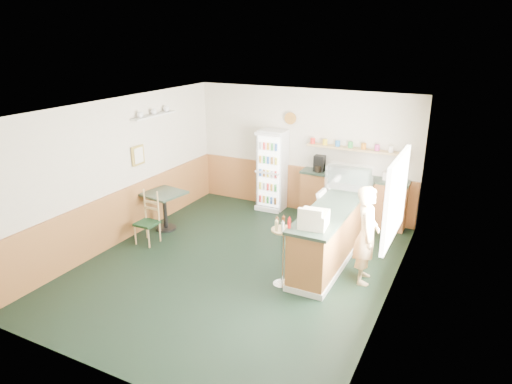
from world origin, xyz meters
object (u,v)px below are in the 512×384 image
Objects in this scene: condiment_stand at (283,243)px; shopkeeper at (366,235)px; cafe_table at (165,204)px; drinks_fridge at (272,170)px; display_case at (349,178)px; cafe_chair at (149,216)px; cash_register at (314,219)px.

shopkeeper is at bearing 32.67° from condiment_stand.
condiment_stand reaches higher than cafe_table.
drinks_fridge is 1.12× the size of shopkeeper.
drinks_fridge is at bearing 156.13° from display_case.
shopkeeper is (2.68, -2.26, -0.09)m from drinks_fridge.
shopkeeper is 1.59× the size of cafe_chair.
drinks_fridge is 2.18× the size of cafe_table.
cafe_table is at bearing 162.72° from condiment_stand.
display_case is 0.99× the size of cafe_table.
condiment_stand is (1.56, -2.97, -0.17)m from drinks_fridge.
drinks_fridge reaches higher than shopkeeper.
condiment_stand is 3.13m from cafe_table.
display_case reaches higher than cash_register.
shopkeeper is at bearing 5.97° from cafe_chair.
drinks_fridge reaches higher than cash_register.
drinks_fridge is 4.22× the size of cash_register.
drinks_fridge reaches higher than cafe_chair.
condiment_stand is at bearing -17.28° from cafe_table.
shopkeeper reaches higher than cafe_table.
condiment_stand is 1.36× the size of cafe_table.
display_case reaches higher than cafe_table.
cafe_chair is at bearing 173.45° from condiment_stand.
drinks_fridge is 1.60× the size of condiment_stand.
cafe_chair is (-3.30, -1.77, -0.71)m from display_case.
cash_register is 0.62m from condiment_stand.
drinks_fridge is at bearing 63.79° from cafe_chair.
cash_register is at bearing 26.68° from condiment_stand.
display_case is 0.73× the size of condiment_stand.
drinks_fridge is 3.36m from condiment_stand.
shopkeeper is 1.33m from condiment_stand.
display_case is 3.81m from cafe_chair.
display_case is at bearing 18.99° from cafe_table.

